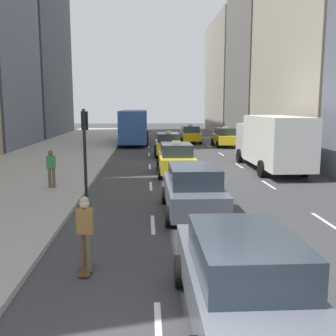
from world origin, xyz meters
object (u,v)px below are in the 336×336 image
at_px(taxi_second, 168,144).
at_px(box_truck, 271,141).
at_px(sedan_black_near, 193,189).
at_px(pedestrian_far_walking, 51,167).
at_px(taxi_lead, 225,137).
at_px(traffic_light_pole, 85,140).
at_px(city_bus, 134,125).
at_px(taxi_fourth, 190,134).
at_px(taxi_third, 176,159).
at_px(sedan_silver_behind, 241,278).
at_px(skateboarder, 85,231).

height_order(taxi_second, box_truck, box_truck).
relative_size(taxi_second, box_truck, 0.52).
height_order(sedan_black_near, pedestrian_far_walking, pedestrian_far_walking).
height_order(taxi_second, sedan_black_near, taxi_second).
xyz_separation_m(taxi_lead, pedestrian_far_walking, (-11.37, -18.36, 0.19)).
xyz_separation_m(box_truck, traffic_light_pole, (-9.55, -6.95, 0.70)).
bearing_deg(city_bus, taxi_lead, -25.82).
bearing_deg(pedestrian_far_walking, sedan_black_near, -35.57).
bearing_deg(taxi_second, pedestrian_far_walking, -116.17).
bearing_deg(taxi_fourth, taxi_third, -98.64).
height_order(taxi_lead, sedan_silver_behind, taxi_lead).
bearing_deg(skateboarder, taxi_third, 76.63).
height_order(taxi_fourth, city_bus, city_bus).
height_order(taxi_fourth, sedan_black_near, taxi_fourth).
xyz_separation_m(sedan_black_near, skateboarder, (-2.96, -4.60, 0.08)).
bearing_deg(city_bus, box_truck, -64.32).
bearing_deg(taxi_second, sedan_silver_behind, -90.00).
bearing_deg(sedan_silver_behind, skateboarder, 141.10).
relative_size(taxi_lead, skateboarder, 2.52).
height_order(sedan_silver_behind, skateboarder, skateboarder).
relative_size(taxi_fourth, sedan_black_near, 0.93).
height_order(taxi_third, taxi_fourth, same).
distance_m(city_bus, box_truck, 19.41).
bearing_deg(skateboarder, taxi_second, 81.77).
xyz_separation_m(taxi_lead, sedan_silver_behind, (-5.60, -29.47, -0.01)).
xyz_separation_m(taxi_lead, box_truck, (0.00, -13.42, 0.83)).
relative_size(taxi_second, skateboarder, 2.52).
height_order(taxi_third, sedan_black_near, taxi_third).
bearing_deg(sedan_black_near, box_truck, 58.27).
relative_size(taxi_lead, sedan_silver_behind, 0.94).
height_order(city_bus, pedestrian_far_walking, city_bus).
distance_m(sedan_black_near, sedan_silver_behind, 6.99).
height_order(taxi_fourth, traffic_light_pole, traffic_light_pole).
height_order(taxi_lead, pedestrian_far_walking, taxi_lead).
relative_size(sedan_black_near, box_truck, 0.57).
bearing_deg(taxi_lead, taxi_third, -110.94).
bearing_deg(taxi_third, taxi_lead, 69.06).
bearing_deg(taxi_lead, skateboarder, -107.54).
bearing_deg(traffic_light_pole, sedan_black_near, -28.06).
height_order(taxi_third, box_truck, box_truck).
bearing_deg(taxi_lead, taxi_second, -130.25).
height_order(skateboarder, pedestrian_far_walking, pedestrian_far_walking).
relative_size(sedan_silver_behind, pedestrian_far_walking, 2.85).
relative_size(taxi_third, sedan_black_near, 0.93).
height_order(sedan_black_near, city_bus, city_bus).
distance_m(taxi_third, traffic_light_pole, 7.13).
bearing_deg(sedan_black_near, sedan_silver_behind, -90.00).
xyz_separation_m(taxi_second, traffic_light_pole, (-3.95, -13.76, 1.53)).
bearing_deg(pedestrian_far_walking, taxi_fourth, 68.85).
xyz_separation_m(taxi_third, traffic_light_pole, (-3.95, -5.74, 1.53)).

